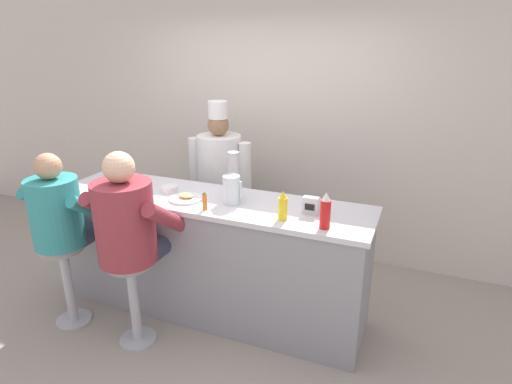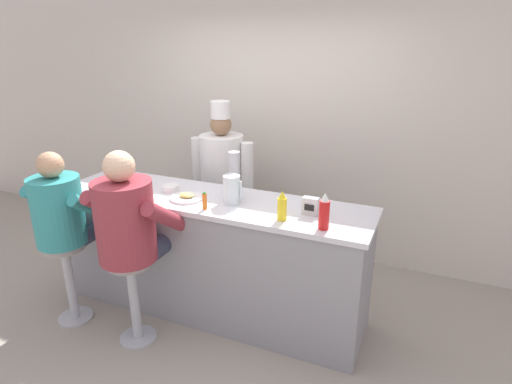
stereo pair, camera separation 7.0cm
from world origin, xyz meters
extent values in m
plane|color=#9E9384|center=(0.00, 0.00, 0.00)|extent=(20.00, 20.00, 0.00)
cube|color=beige|center=(0.00, 1.75, 1.35)|extent=(10.00, 0.06, 2.70)
cube|color=gray|center=(0.00, 0.33, 0.50)|extent=(2.55, 0.64, 1.00)
cube|color=silver|center=(0.00, 0.33, 1.02)|extent=(2.60, 0.66, 0.04)
cylinder|color=red|center=(0.98, 0.12, 1.14)|extent=(0.07, 0.07, 0.20)
cone|color=white|center=(0.98, 0.12, 1.27)|extent=(0.06, 0.06, 0.06)
cylinder|color=yellow|center=(0.67, 0.15, 1.12)|extent=(0.07, 0.07, 0.16)
cone|color=yellow|center=(0.67, 0.15, 1.23)|extent=(0.05, 0.05, 0.05)
cylinder|color=orange|center=(0.08, 0.11, 1.10)|extent=(0.03, 0.03, 0.12)
cylinder|color=#287F2D|center=(0.08, 0.11, 1.17)|extent=(0.02, 0.02, 0.01)
cylinder|color=silver|center=(0.21, 0.30, 1.15)|extent=(0.13, 0.13, 0.22)
cube|color=silver|center=(0.29, 0.30, 1.16)|extent=(0.02, 0.02, 0.13)
cylinder|color=white|center=(-0.16, 0.23, 1.05)|extent=(0.27, 0.27, 0.02)
ellipsoid|color=#E0BC60|center=(-0.16, 0.23, 1.07)|extent=(0.12, 0.09, 0.03)
cylinder|color=white|center=(-0.38, 0.34, 1.07)|extent=(0.14, 0.14, 0.05)
cylinder|color=beige|center=(-0.83, 0.10, 1.08)|extent=(0.09, 0.09, 0.08)
torus|color=beige|center=(-0.77, 0.10, 1.08)|extent=(0.06, 0.02, 0.06)
cylinder|color=#B7BABF|center=(0.15, 0.46, 1.22)|extent=(0.08, 0.08, 0.36)
cylinder|color=silver|center=(0.15, 0.46, 1.40)|extent=(0.09, 0.09, 0.01)
cube|color=silver|center=(0.83, 0.32, 1.11)|extent=(0.12, 0.06, 0.13)
cube|color=black|center=(0.83, 0.29, 1.11)|extent=(0.07, 0.01, 0.05)
cylinder|color=#B2B5BA|center=(-1.02, -0.26, 0.01)|extent=(0.28, 0.28, 0.02)
cylinder|color=#B2B5BA|center=(-1.02, -0.26, 0.36)|extent=(0.07, 0.07, 0.67)
cylinder|color=gray|center=(-1.02, -0.26, 0.69)|extent=(0.34, 0.34, 0.05)
cylinder|color=#33384C|center=(-1.11, -0.07, 0.73)|extent=(0.14, 0.38, 0.14)
cylinder|color=#33384C|center=(-0.92, -0.07, 0.73)|extent=(0.14, 0.38, 0.14)
cylinder|color=teal|center=(-1.02, -0.26, 0.98)|extent=(0.38, 0.38, 0.54)
cylinder|color=teal|center=(-1.26, -0.15, 1.01)|extent=(0.10, 0.41, 0.33)
cylinder|color=teal|center=(-0.77, -0.15, 1.01)|extent=(0.10, 0.41, 0.33)
sphere|color=tan|center=(-1.02, -0.26, 1.35)|extent=(0.20, 0.20, 0.20)
cylinder|color=#B2B5BA|center=(-0.36, -0.26, 0.01)|extent=(0.28, 0.28, 0.02)
cylinder|color=#B2B5BA|center=(-0.36, -0.26, 0.36)|extent=(0.07, 0.07, 0.67)
cylinder|color=gray|center=(-0.36, -0.26, 0.69)|extent=(0.34, 0.34, 0.05)
cylinder|color=#33384C|center=(-0.47, -0.05, 0.73)|extent=(0.16, 0.42, 0.16)
cylinder|color=#33384C|center=(-0.26, -0.05, 0.73)|extent=(0.16, 0.42, 0.16)
cylinder|color=maroon|center=(-0.36, -0.26, 1.01)|extent=(0.42, 0.42, 0.60)
cylinder|color=maroon|center=(-0.63, -0.14, 1.04)|extent=(0.11, 0.45, 0.36)
cylinder|color=maroon|center=(-0.10, -0.14, 1.04)|extent=(0.11, 0.45, 0.36)
sphere|color=#DBB28E|center=(-0.36, -0.26, 1.42)|extent=(0.22, 0.22, 0.22)
cube|color=#232328|center=(-0.29, 1.09, 0.39)|extent=(0.33, 0.18, 0.78)
cube|color=white|center=(-0.29, 1.04, 0.55)|extent=(0.29, 0.02, 0.47)
cylinder|color=white|center=(-0.29, 1.09, 1.08)|extent=(0.42, 0.42, 0.59)
sphere|color=#8C6647|center=(-0.29, 1.09, 1.47)|extent=(0.20, 0.20, 0.20)
cylinder|color=white|center=(-0.29, 1.09, 1.61)|extent=(0.18, 0.18, 0.16)
cylinder|color=white|center=(-0.57, 1.09, 1.07)|extent=(0.12, 0.12, 0.50)
cylinder|color=white|center=(-0.02, 1.09, 1.07)|extent=(0.12, 0.12, 0.50)
camera|label=1|loc=(1.54, -2.48, 2.24)|focal=30.00mm
camera|label=2|loc=(1.61, -2.45, 2.24)|focal=30.00mm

